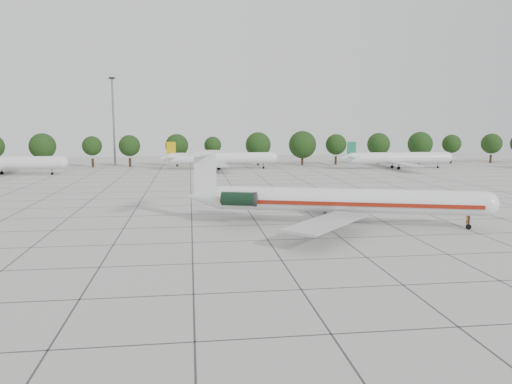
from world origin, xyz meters
TOP-DOWN VIEW (x-y plane):
  - ground at (0.00, 0.00)m, footprint 260.00×260.00m
  - apron_joints at (0.00, 15.00)m, footprint 170.00×170.00m
  - main_airliner at (8.64, -1.05)m, footprint 36.83×28.24m
  - ground_crew at (24.78, -4.41)m, footprint 0.69×0.47m
  - bg_airliner_b at (-52.28, 65.10)m, footprint 28.24×27.20m
  - bg_airliner_c at (0.31, 74.41)m, footprint 28.24×27.20m
  - bg_airliner_d at (47.91, 69.38)m, footprint 28.24×27.20m
  - tree_line at (-11.68, 85.00)m, footprint 249.86×8.44m
  - floodlight_mast at (-30.00, 92.00)m, footprint 1.60×1.60m

SIDE VIEW (x-z plane):
  - ground at x=0.00m, z-range 0.00..0.00m
  - apron_joints at x=0.00m, z-range 0.00..0.02m
  - ground_crew at x=24.78m, z-range 0.00..1.83m
  - bg_airliner_b at x=-52.28m, z-range -0.79..6.61m
  - bg_airliner_c at x=0.31m, z-range -0.79..6.61m
  - bg_airliner_d at x=47.91m, z-range -0.79..6.61m
  - main_airliner at x=8.64m, z-range -1.29..7.51m
  - tree_line at x=-11.68m, z-range 0.87..11.09m
  - floodlight_mast at x=-30.00m, z-range 1.56..27.01m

